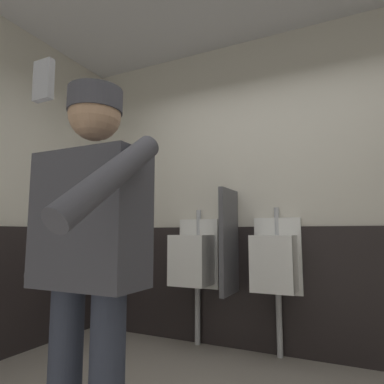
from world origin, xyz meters
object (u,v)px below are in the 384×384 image
Objects in this scene: cell_phone at (44,80)px; soap_dispenser at (139,211)px; urinal_middle at (275,262)px; urinal_left at (193,259)px; person at (89,241)px.

cell_phone is 2.71m from soap_dispenser.
cell_phone is (-0.13, -2.24, 0.64)m from urinal_middle.
urinal_left is at bearing 180.00° from urinal_middle.
cell_phone is 0.61× the size of soap_dispenser.
cell_phone reaches higher than urinal_middle.
urinal_middle is 2.33m from cell_phone.
person is 15.02× the size of cell_phone.
person is (0.33, -1.74, 0.21)m from urinal_left.
urinal_left is 11.27× the size of cell_phone.
soap_dispenser reaches higher than urinal_middle.
soap_dispenser reaches higher than urinal_left.
urinal_left is 0.75× the size of person.
urinal_left is at bearing 106.34° from cell_phone.
person reaches higher than urinal_left.
cell_phone is (0.28, -0.50, 0.44)m from person.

